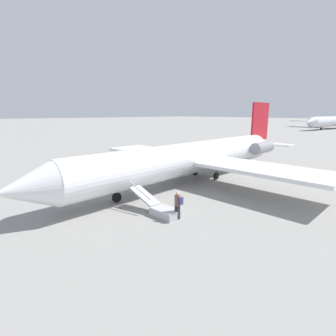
{
  "coord_description": "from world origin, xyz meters",
  "views": [
    {
      "loc": [
        17.3,
        16.4,
        6.37
      ],
      "look_at": [
        3.67,
        1.11,
        2.01
      ],
      "focal_mm": 28.0,
      "sensor_mm": 36.0,
      "label": 1
    }
  ],
  "objects": [
    {
      "name": "airplane_main",
      "position": [
        -1.02,
        -0.06,
        2.27
      ],
      "size": [
        31.86,
        23.96,
        7.58
      ],
      "rotation": [
        0.0,
        0.0,
        0.06
      ],
      "color": "white",
      "rests_on": "ground"
    },
    {
      "name": "boarding_stairs",
      "position": [
        7.21,
        4.4,
        0.39
      ],
      "size": [
        1.26,
        4.07,
        1.83
      ],
      "rotation": [
        0.0,
        0.0,
        -1.51
      ],
      "color": "#B2B2B7",
      "rests_on": "ground"
    },
    {
      "name": "ground_plane",
      "position": [
        0.0,
        0.0,
        0.0
      ],
      "size": [
        600.0,
        600.0,
        0.0
      ],
      "primitive_type": "plane",
      "color": "gray"
    },
    {
      "name": "passenger",
      "position": [
        6.88,
        5.61,
        1.0
      ],
      "size": [
        0.36,
        0.55,
        1.74
      ],
      "rotation": [
        0.0,
        0.0,
        -1.51
      ],
      "color": "#23232D",
      "rests_on": "ground"
    }
  ]
}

